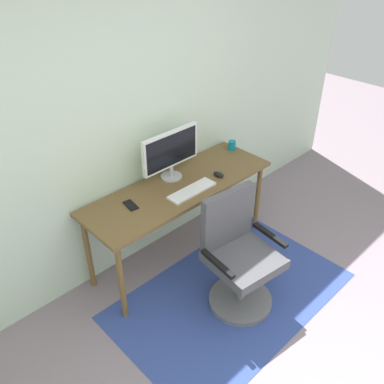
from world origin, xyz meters
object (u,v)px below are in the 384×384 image
(monitor, at_px, (171,151))
(office_chair, at_px, (238,261))
(cell_phone, at_px, (131,205))
(computer_mouse, at_px, (219,174))
(coffee_cup, at_px, (232,145))
(keyboard, at_px, (192,191))
(desk, at_px, (180,193))

(monitor, distance_m, office_chair, 1.03)
(monitor, height_order, cell_phone, monitor)
(monitor, distance_m, computer_mouse, 0.46)
(coffee_cup, distance_m, office_chair, 1.22)
(monitor, height_order, keyboard, monitor)
(coffee_cup, bearing_deg, office_chair, -134.99)
(monitor, relative_size, computer_mouse, 5.39)
(computer_mouse, xyz_separation_m, cell_phone, (-0.80, 0.17, -0.01))
(keyboard, relative_size, computer_mouse, 4.13)
(monitor, xyz_separation_m, cell_phone, (-0.50, -0.10, -0.24))
(monitor, xyz_separation_m, computer_mouse, (0.30, -0.26, -0.23))
(computer_mouse, height_order, office_chair, office_chair)
(desk, bearing_deg, coffee_cup, 8.89)
(cell_phone, bearing_deg, coffee_cup, 11.28)
(coffee_cup, bearing_deg, computer_mouse, -151.02)
(computer_mouse, bearing_deg, monitor, 138.60)
(cell_phone, bearing_deg, office_chair, -52.46)
(office_chair, bearing_deg, monitor, 92.01)
(desk, relative_size, office_chair, 1.78)
(coffee_cup, bearing_deg, monitor, 178.37)
(computer_mouse, bearing_deg, coffee_cup, 28.98)
(desk, xyz_separation_m, cell_phone, (-0.46, 0.05, 0.08))
(cell_phone, height_order, office_chair, office_chair)
(keyboard, xyz_separation_m, coffee_cup, (0.77, 0.26, 0.03))
(desk, height_order, cell_phone, cell_phone)
(keyboard, bearing_deg, desk, 93.42)
(monitor, height_order, coffee_cup, monitor)
(monitor, relative_size, keyboard, 1.30)
(cell_phone, bearing_deg, keyboard, -13.32)
(monitor, xyz_separation_m, coffee_cup, (0.74, -0.02, -0.20))
(desk, xyz_separation_m, monitor, (0.04, 0.14, 0.32))
(cell_phone, xyz_separation_m, office_chair, (0.42, -0.74, -0.35))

